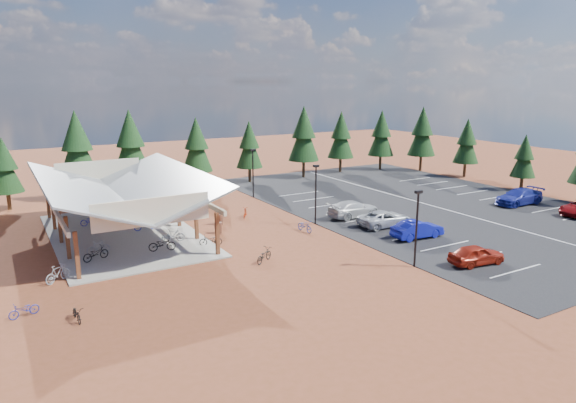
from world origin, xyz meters
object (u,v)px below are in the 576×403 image
(bike_15, at_px, (245,213))
(car_3, at_px, (353,209))
(bike_9, at_px, (58,273))
(car_0, at_px, (476,255))
(trash_bin_1, at_px, (219,219))
(bike_5, at_px, (173,235))
(bike_1, at_px, (98,247))
(bike_8, at_px, (77,314))
(trash_bin_0, at_px, (218,228))
(bike_0, at_px, (96,253))
(bike_4, at_px, (162,244))
(bike_pavilion, at_px, (120,188))
(lamp_post_2, at_px, (253,170))
(lamp_post_0, at_px, (417,223))
(bike_16, at_px, (211,240))
(bike_6, at_px, (145,224))
(car_2, at_px, (385,218))
(bike_3, at_px, (96,210))
(car_1, at_px, (417,229))
(bike_14, at_px, (305,226))
(lamp_post_1, at_px, (316,190))
(bike_7, at_px, (117,210))
(car_7, at_px, (519,197))
(bike_12, at_px, (264,255))
(bike_10, at_px, (24,310))
(bike_2, at_px, (91,221))

(bike_15, relative_size, car_3, 0.31)
(bike_9, bearing_deg, car_0, -149.05)
(trash_bin_1, relative_size, bike_5, 0.53)
(bike_1, xyz_separation_m, bike_8, (-2.88, -10.12, -0.18))
(trash_bin_0, xyz_separation_m, car_3, (12.50, -1.41, 0.33))
(bike_0, height_order, bike_4, bike_4)
(bike_pavilion, relative_size, bike_1, 12.11)
(bike_pavilion, bearing_deg, car_0, -45.01)
(bike_9, bearing_deg, bike_pavilion, -70.88)
(bike_pavilion, xyz_separation_m, lamp_post_2, (15.00, 7.00, -0.85))
(bike_pavilion, height_order, lamp_post_0, lamp_post_0)
(car_3, bearing_deg, bike_15, 59.06)
(bike_16, distance_m, car_0, 18.78)
(lamp_post_2, bearing_deg, bike_6, -152.69)
(bike_pavilion, xyz_separation_m, bike_16, (4.99, -6.10, -3.38))
(bike_4, height_order, car_2, car_2)
(bike_9, distance_m, bike_16, 10.92)
(bike_3, xyz_separation_m, car_3, (20.01, -12.00, 0.23))
(car_1, distance_m, car_2, 3.85)
(trash_bin_1, height_order, bike_3, bike_3)
(car_1, bearing_deg, bike_0, 76.21)
(bike_14, xyz_separation_m, car_3, (6.22, 1.68, 0.31))
(bike_6, distance_m, car_2, 19.89)
(trash_bin_0, relative_size, bike_15, 0.57)
(bike_0, height_order, bike_8, bike_0)
(lamp_post_1, distance_m, car_3, 4.76)
(bike_15, bearing_deg, lamp_post_1, 165.20)
(bike_7, height_order, car_3, car_3)
(bike_5, distance_m, car_2, 17.44)
(lamp_post_1, distance_m, car_7, 21.86)
(bike_5, distance_m, bike_6, 4.35)
(trash_bin_0, distance_m, bike_12, 7.88)
(bike_9, height_order, bike_16, bike_9)
(lamp_post_0, relative_size, bike_10, 3.35)
(bike_0, distance_m, bike_9, 3.76)
(bike_6, bearing_deg, bike_2, 44.89)
(lamp_post_1, bearing_deg, trash_bin_1, 150.78)
(bike_0, height_order, car_1, car_1)
(trash_bin_0, distance_m, car_0, 19.59)
(lamp_post_0, xyz_separation_m, bike_8, (-20.56, 2.74, -2.58))
(car_1, bearing_deg, bike_5, 66.87)
(bike_pavilion, height_order, lamp_post_1, lamp_post_1)
(lamp_post_1, height_order, trash_bin_1, lamp_post_1)
(bike_pavilion, xyz_separation_m, bike_0, (-3.07, -5.44, -3.24))
(bike_1, relative_size, bike_12, 0.87)
(bike_pavilion, xyz_separation_m, car_0, (18.80, -18.81, -3.12))
(lamp_post_1, bearing_deg, bike_pavilion, 161.57)
(bike_pavilion, height_order, bike_7, bike_pavilion)
(lamp_post_1, bearing_deg, bike_1, 177.20)
(car_0, bearing_deg, bike_16, 55.13)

